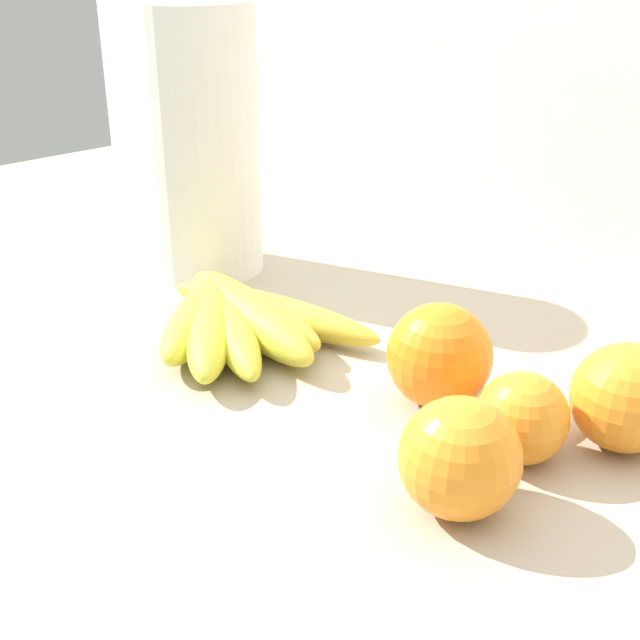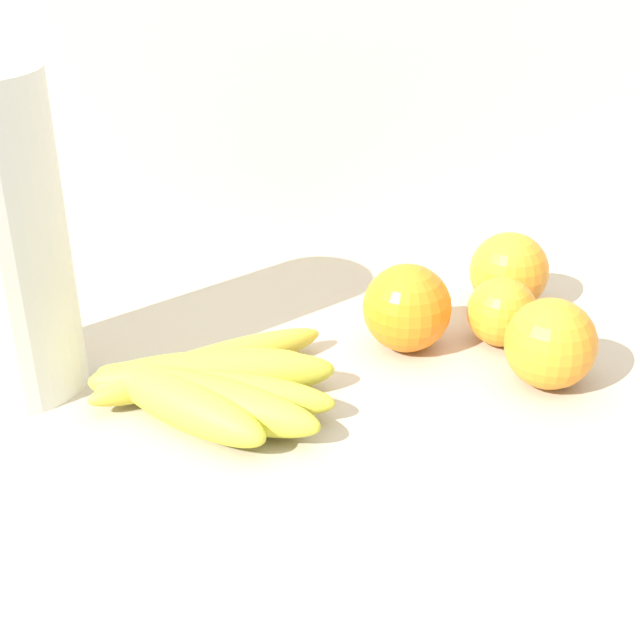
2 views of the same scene
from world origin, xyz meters
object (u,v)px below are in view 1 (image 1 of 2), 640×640
(banana_bunch, at_px, (233,318))
(orange_back_left, at_px, (522,418))
(orange_right, at_px, (626,398))
(orange_back_right, at_px, (440,356))
(paper_towel_roll, at_px, (200,141))
(orange_far_right, at_px, (460,458))

(banana_bunch, height_order, orange_back_left, orange_back_left)
(orange_right, bearing_deg, orange_back_right, -154.82)
(orange_back_left, relative_size, paper_towel_roll, 0.22)
(orange_far_right, relative_size, paper_towel_roll, 0.26)
(banana_bunch, relative_size, orange_back_left, 3.35)
(orange_back_left, height_order, paper_towel_roll, paper_towel_roll)
(orange_back_right, bearing_deg, banana_bunch, -162.33)
(orange_far_right, xyz_separation_m, orange_back_left, (-0.01, 0.08, -0.01))
(orange_right, relative_size, orange_back_left, 1.21)
(orange_far_right, bearing_deg, orange_right, 80.76)
(orange_back_right, relative_size, orange_back_left, 1.25)
(orange_far_right, bearing_deg, orange_back_right, 139.25)
(orange_back_right, height_order, orange_back_left, orange_back_right)
(banana_bunch, xyz_separation_m, paper_towel_roll, (-0.15, 0.07, 0.11))
(orange_back_right, relative_size, paper_towel_roll, 0.27)
(orange_back_right, bearing_deg, orange_far_right, -40.75)
(orange_right, bearing_deg, orange_back_left, -117.14)
(orange_back_left, bearing_deg, orange_far_right, -81.26)
(orange_right, xyz_separation_m, orange_far_right, (-0.02, -0.14, 0.00))
(orange_right, height_order, orange_far_right, same)
(orange_far_right, distance_m, orange_back_left, 0.08)
(orange_right, height_order, orange_back_right, orange_back_right)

